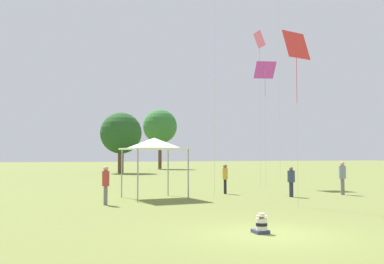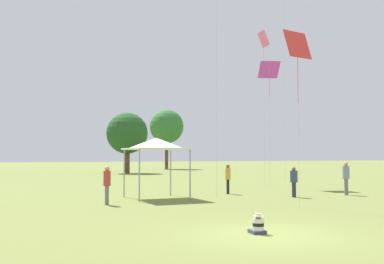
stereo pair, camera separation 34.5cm
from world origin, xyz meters
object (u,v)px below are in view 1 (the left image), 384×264
(person_standing_3, at_px, (342,175))
(kite_0, at_px, (259,43))
(canopy_tent, at_px, (154,144))
(person_standing_2, at_px, (106,182))
(person_standing_1, at_px, (225,176))
(seated_toddler, at_px, (261,225))
(person_standing_0, at_px, (291,179))
(kite_1, at_px, (296,48))
(distant_tree_1, at_px, (121,133))
(distant_tree_2, at_px, (160,127))
(kite_5, at_px, (265,72))

(person_standing_3, bearing_deg, kite_0, 1.18)
(kite_0, bearing_deg, canopy_tent, 174.06)
(person_standing_2, bearing_deg, person_standing_1, 66.26)
(person_standing_2, xyz_separation_m, canopy_tent, (2.92, 2.07, 1.76))
(seated_toddler, height_order, canopy_tent, canopy_tent)
(person_standing_0, relative_size, person_standing_2, 0.93)
(canopy_tent, relative_size, kite_1, 0.41)
(person_standing_0, relative_size, person_standing_3, 0.87)
(person_standing_0, bearing_deg, seated_toddler, 87.75)
(person_standing_1, xyz_separation_m, distant_tree_1, (1.57, 32.34, 3.98))
(person_standing_0, height_order, canopy_tent, canopy_tent)
(person_standing_2, relative_size, canopy_tent, 0.55)
(person_standing_3, height_order, kite_0, kite_0)
(person_standing_1, height_order, kite_1, kite_1)
(canopy_tent, height_order, kite_1, kite_1)
(person_standing_2, distance_m, distant_tree_1, 36.91)
(kite_1, bearing_deg, distant_tree_2, 111.79)
(person_standing_3, bearing_deg, kite_5, 4.11)
(person_standing_2, bearing_deg, seated_toddler, -30.58)
(person_standing_1, distance_m, person_standing_3, 6.61)
(distant_tree_2, bearing_deg, seated_toddler, -105.67)
(kite_5, height_order, distant_tree_2, distant_tree_2)
(kite_1, distance_m, kite_5, 12.79)
(canopy_tent, bearing_deg, kite_1, -51.77)
(person_standing_0, height_order, kite_0, kite_0)
(distant_tree_1, bearing_deg, person_standing_2, -104.41)
(person_standing_0, height_order, person_standing_3, person_standing_3)
(person_standing_0, bearing_deg, kite_1, 95.44)
(kite_0, bearing_deg, distant_tree_1, 59.73)
(person_standing_0, bearing_deg, kite_5, -75.62)
(kite_0, height_order, distant_tree_2, kite_0)
(person_standing_2, relative_size, kite_5, 0.19)
(person_standing_3, xyz_separation_m, kite_1, (-5.87, -3.98, 5.83))
(canopy_tent, xyz_separation_m, distant_tree_1, (6.21, 33.47, 2.21))
(distant_tree_1, bearing_deg, kite_5, -82.00)
(seated_toddler, height_order, person_standing_2, person_standing_2)
(kite_5, bearing_deg, distant_tree_2, -36.68)
(person_standing_1, bearing_deg, person_standing_0, 62.99)
(person_standing_2, bearing_deg, canopy_tent, 78.72)
(person_standing_2, height_order, kite_0, kite_0)
(person_standing_0, distance_m, kite_0, 13.71)
(seated_toddler, xyz_separation_m, canopy_tent, (0.33, 11.05, 2.57))
(kite_5, distance_m, distant_tree_2, 43.59)
(seated_toddler, height_order, person_standing_3, person_standing_3)
(person_standing_3, bearing_deg, kite_1, 125.36)
(person_standing_3, relative_size, distant_tree_1, 0.24)
(person_standing_0, relative_size, distant_tree_1, 0.21)
(seated_toddler, distance_m, canopy_tent, 11.35)
(person_standing_3, xyz_separation_m, distant_tree_1, (-4.30, 35.38, 3.91))
(person_standing_1, xyz_separation_m, kite_0, (5.87, 5.84, 9.72))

